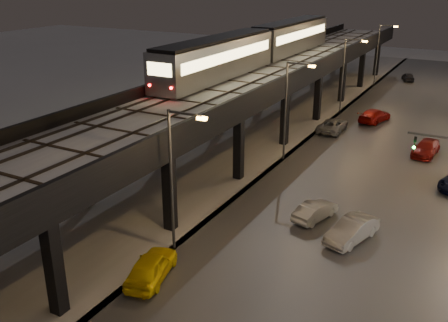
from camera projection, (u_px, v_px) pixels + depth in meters
The scene contains 18 objects.
road_surface at pixel (383, 161), 45.68m from camera, with size 17.00×120.00×0.06m, color #46474D.
under_viaduct_pavement at pixel (250, 138), 51.72m from camera, with size 11.00×120.00×0.06m, color #9FA1A8.
elevated_viaduct at pixel (237, 92), 47.13m from camera, with size 9.00×100.00×6.30m.
viaduct_trackbed at pixel (238, 83), 46.96m from camera, with size 8.40×100.00×0.32m.
viaduct_parapet_streetside at pixel (281, 83), 44.87m from camera, with size 0.30×100.00×1.10m, color black.
viaduct_parapet_far at pixel (198, 74), 48.76m from camera, with size 0.30×100.00×1.10m, color black.
streetlight_left_1 at pixel (175, 172), 29.33m from camera, with size 2.57×0.28×9.00m.
streetlight_left_2 at pixel (289, 105), 44.08m from camera, with size 2.57×0.28×9.00m.
streetlight_left_3 at pixel (345, 71), 58.84m from camera, with size 2.57×0.28×9.00m.
streetlight_left_4 at pixel (379, 51), 73.60m from camera, with size 2.57×0.28×9.00m.
subway_train at pixel (259, 45), 55.64m from camera, with size 3.17×38.29×3.80m.
car_taxi at pixel (151, 267), 27.93m from camera, with size 1.81×4.49×1.53m, color yellow.
car_near_white at pixel (315, 211), 34.68m from camera, with size 1.35×3.88×1.28m, color #999CA0.
car_mid_silver at pixel (333, 126), 53.66m from camera, with size 2.36×5.11×1.42m, color gray.
car_mid_dark at pixel (374, 116), 57.05m from camera, with size 2.09×5.14×1.49m, color #8F0A07.
car_far_white at pixel (408, 77), 78.34m from camera, with size 1.50×3.73×1.27m, color black.
car_onc_silver at pixel (352, 231), 31.91m from camera, with size 1.55×4.45×1.46m, color gray.
car_onc_white at pixel (426, 149), 46.80m from camera, with size 1.89×4.64×1.35m, color maroon.
Camera 1 is at (15.12, -9.45, 16.32)m, focal length 40.00 mm.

